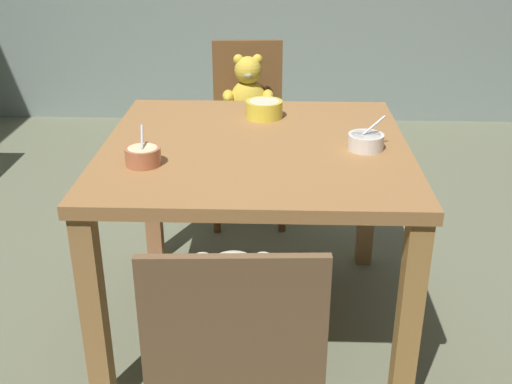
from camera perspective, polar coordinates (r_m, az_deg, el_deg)
ground_plane at (r=2.50m, az=-0.04°, el=-11.94°), size 5.20×5.20×0.04m
dining_table at (r=2.18m, az=-0.04°, el=1.93°), size 1.03×1.02×0.73m
teddy_chair_near_front at (r=1.37m, az=-1.93°, el=-15.55°), size 0.38×0.43×0.94m
teddy_chair_far_center at (r=3.10m, az=-0.71°, el=7.17°), size 0.41×0.43×0.86m
porridge_bowl_terracotta_near_left at (r=1.98m, az=-10.24°, el=3.27°), size 0.11×0.12×0.11m
porridge_bowl_white_near_right at (r=2.11m, az=9.95°, el=4.57°), size 0.12×0.12×0.11m
porridge_bowl_yellow_far_center at (r=2.41m, az=0.74°, el=7.58°), size 0.14×0.14×0.06m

